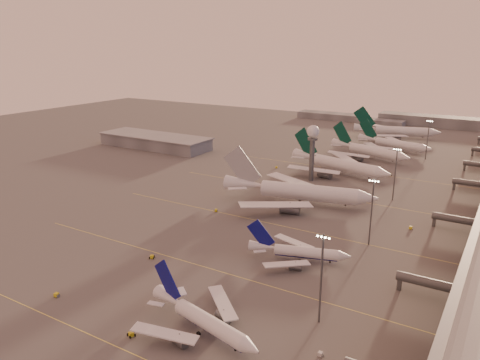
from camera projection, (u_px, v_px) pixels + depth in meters
The scene contains 26 objects.
ground at pixel (151, 269), 151.40m from camera, with size 700.00×700.00×0.00m, color #4F4D4D.
taxiway_markings at pixel (306, 230), 182.42m from camera, with size 180.00×185.25×0.02m.
hangar at pixel (155, 141), 324.58m from camera, with size 82.00×27.00×8.50m.
radar_tower at pixel (313, 142), 241.37m from camera, with size 6.40×6.40×31.10m.
mast_a at pixel (321, 275), 118.69m from camera, with size 3.60×0.56×25.00m.
mast_b at pixel (372, 209), 165.28m from camera, with size 3.60×0.56×25.00m.
mast_c at pixel (395, 172), 212.87m from camera, with size 3.60×0.56×25.00m.
mast_d at pixel (428, 138), 287.67m from camera, with size 3.60×0.56×25.00m.
distant_horizon at pixel (399, 120), 415.64m from camera, with size 165.00×37.50×9.00m.
narrowbody_near at pixel (203, 322), 117.31m from camera, with size 37.77×29.81×14.97m.
narrowbody_mid at pixel (299, 253), 155.98m from camera, with size 33.89×26.63×13.64m.
widebody_white at pixel (299, 195), 210.73m from camera, with size 69.88×55.43×24.89m.
greentail_a at pixel (339, 167), 258.54m from camera, with size 62.07×49.49×23.02m.
greentail_b at pixel (369, 153), 293.18m from camera, with size 55.30×43.94×20.84m.
greentail_c at pixel (394, 146), 314.56m from camera, with size 52.64×41.99×19.50m.
greentail_d at pixel (397, 133), 355.56m from camera, with size 63.36×50.57×23.41m.
gsv_truck_a at pixel (58, 293), 134.11m from camera, with size 6.33×3.11×2.45m.
gsv_tug_near at pixel (131, 334), 116.41m from camera, with size 3.47×4.37×1.09m.
gsv_catering_a at pixel (321, 349), 108.61m from camera, with size 4.97×2.40×4.07m.
gsv_tug_mid at pixel (152, 257), 158.37m from camera, with size 3.68×4.36×1.07m.
gsv_truck_b at pixel (313, 250), 162.52m from camera, with size 5.11×2.98×1.94m.
gsv_truck_c at pixel (217, 209), 201.59m from camera, with size 6.38×4.53×2.44m.
gsv_catering_b at pixel (412, 224), 182.45m from camera, with size 5.72×3.00×4.55m.
gsv_tug_far at pixel (317, 199), 216.97m from camera, with size 3.30×4.06×1.01m.
gsv_truck_d at pixel (277, 166), 271.67m from camera, with size 3.65×6.02×2.29m.
gsv_tug_hangar at pixel (390, 175), 255.93m from camera, with size 4.16×3.57×1.02m.
Camera 1 is at (95.71, -102.19, 70.58)m, focal length 35.00 mm.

